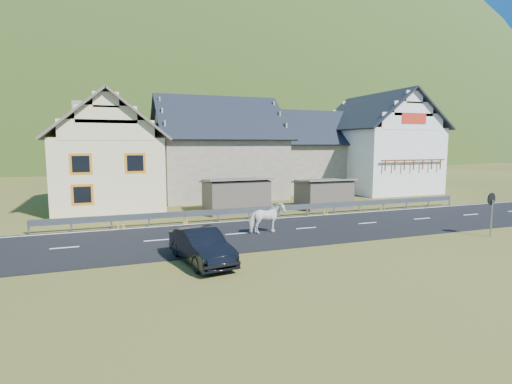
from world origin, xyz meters
name	(u,v)px	position (x,y,z in m)	size (l,w,h in m)	color
ground	(306,229)	(0.00, 0.00, 0.00)	(160.00, 160.00, 0.00)	#3A4217
road	(306,228)	(0.00, 0.00, 0.02)	(60.00, 7.00, 0.04)	black
lane_markings	(306,228)	(0.00, 0.00, 0.04)	(60.00, 6.60, 0.01)	silver
guardrail	(279,208)	(0.00, 3.68, 0.56)	(28.10, 0.09, 0.75)	#93969B
shed_left	(236,196)	(-2.00, 6.50, 1.10)	(4.30, 3.30, 2.40)	brown
shed_right	(323,194)	(4.50, 6.00, 1.00)	(3.80, 2.90, 2.20)	brown
house_cream	(108,147)	(-10.00, 12.00, 4.36)	(7.80, 9.80, 8.30)	beige
house_stone_a	(217,144)	(-1.00, 15.00, 4.63)	(10.80, 9.80, 8.90)	gray
house_stone_b	(308,148)	(9.00, 17.00, 4.24)	(9.80, 8.80, 8.10)	gray
house_white	(377,139)	(15.00, 14.00, 5.06)	(8.80, 10.80, 9.70)	white
mountain	(143,195)	(5.00, 180.00, -20.00)	(440.00, 280.00, 260.00)	#233D10
horse	(267,218)	(-2.47, -0.37, 0.82)	(1.85, 0.84, 1.56)	white
car	(201,246)	(-6.74, -4.17, 0.67)	(1.41, 4.04, 1.33)	black
traffic_mirror	(491,205)	(7.80, -4.81, 1.62)	(0.61, 0.20, 2.21)	#93969B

